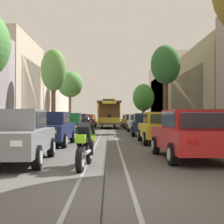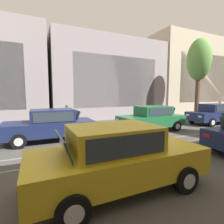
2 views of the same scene
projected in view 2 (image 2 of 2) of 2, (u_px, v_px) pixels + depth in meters
The scene contains 8 objects.
building_facade_left at pixel (186, 82), 22.63m from camera, with size 5.32×58.92×9.48m.
parked_car_navy_second_left at pixel (51, 125), 8.66m from camera, with size 2.06×4.39×1.58m.
parked_car_green_mid_left at pixel (152, 118), 11.11m from camera, with size 2.06×4.39×1.58m.
parked_car_navy_fourth_left at pixel (214, 114), 13.67m from camera, with size 2.09×4.40×1.58m.
parked_car_yellow_second_right at pixel (117, 157), 4.24m from camera, with size 2.01×4.36×1.58m.
street_tree_kerb_left_second at pixel (199, 61), 15.52m from camera, with size 2.26×1.85×7.34m.
pedestrian_on_right_pavement at pixel (67, 114), 12.71m from camera, with size 0.55×0.39×1.59m.
pedestrian_crossing_far at pixel (219, 107), 20.15m from camera, with size 0.55×0.41×1.59m.
Camera 2 is at (6.37, 8.58, 2.33)m, focal length 27.56 mm.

